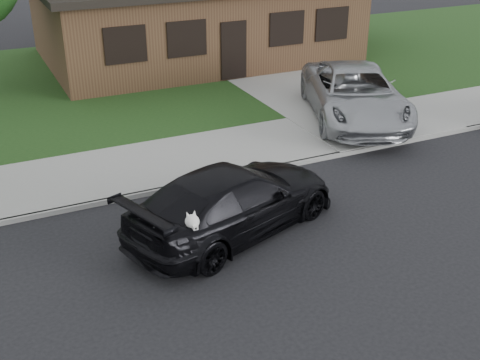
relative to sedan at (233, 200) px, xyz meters
name	(u,v)px	position (x,y,z in m)	size (l,w,h in m)	color
ground	(280,252)	(0.50, -1.16, -0.72)	(120.00, 120.00, 0.00)	black
sidewalk	(191,158)	(0.50, 3.84, -0.66)	(60.00, 3.00, 0.12)	gray
curb	(213,180)	(0.50, 2.34, -0.66)	(60.00, 0.12, 0.12)	gray
lawn	(115,80)	(0.50, 11.84, -0.66)	(60.00, 13.00, 0.13)	#193814
driveway	(293,81)	(6.50, 8.84, -0.65)	(4.50, 13.00, 0.14)	gray
sedan	(233,200)	(0.00, 0.00, 0.00)	(5.35, 3.58, 1.44)	black
minivan	(355,94)	(6.09, 4.40, 0.21)	(2.61, 5.67, 1.58)	#A5A8AD
recycling_bin	(334,121)	(4.77, 3.48, -0.15)	(0.70, 0.70, 0.88)	#0D448F
house	(193,7)	(4.50, 13.83, 1.41)	(12.60, 8.60, 4.65)	#422B1C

